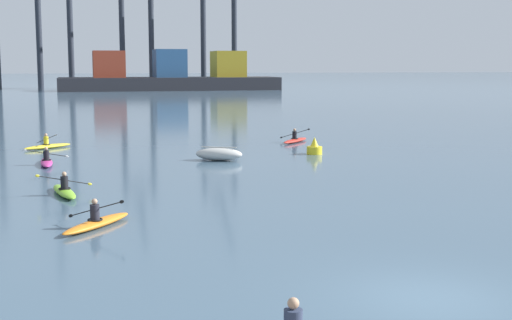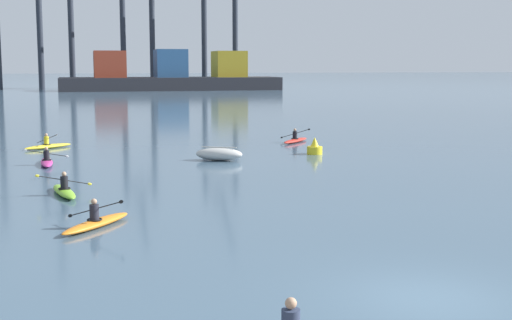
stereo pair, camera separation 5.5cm
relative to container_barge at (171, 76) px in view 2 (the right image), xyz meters
name	(u,v)px [view 2 (the right image)]	position (x,y,z in m)	size (l,w,h in m)	color
ground_plane	(430,299)	(-10.36, -129.77, -2.79)	(800.00, 800.00, 0.00)	#425B70
container_barge	(171,76)	(0.00, 0.00, 0.00)	(43.61, 11.31, 8.13)	#28282D
gantry_crane_west_mid	(54,1)	(-22.31, 8.71, 15.03)	(7.41, 19.17, 36.97)	#232833
gantry_crane_east_mid	(137,8)	(-5.19, 15.17, 14.41)	(7.54, 16.50, 33.99)	#232833
gantry_crane_east	(220,9)	(12.51, 11.86, 14.40)	(8.15, 18.97, 34.17)	#232833
capsized_dinghy	(219,154)	(-10.59, -106.02, -2.44)	(2.82, 2.12, 0.76)	beige
channel_buoy	(315,148)	(-4.64, -104.63, -2.43)	(0.90, 0.90, 1.00)	yellow
kayak_magenta	(47,161)	(-19.64, -105.50, -2.61)	(2.26, 3.43, 0.95)	#C13384
kayak_red	(295,140)	(-3.91, -98.42, -2.61)	(2.70, 2.94, 1.01)	red
kayak_lime	(64,191)	(-18.58, -114.60, -2.61)	(2.20, 3.45, 0.95)	#7ABC2D
kayak_orange	(96,222)	(-17.46, -120.78, -2.61)	(2.55, 3.06, 1.00)	orange
kayak_yellow	(48,146)	(-19.89, -98.01, -2.61)	(3.05, 2.57, 1.00)	yellow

